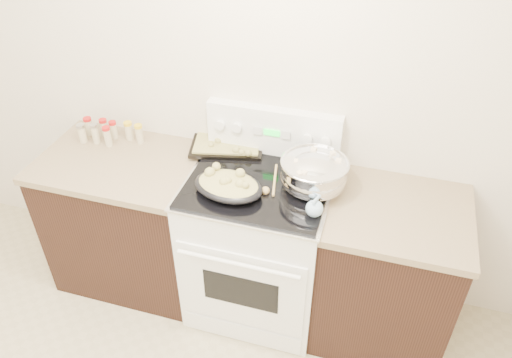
% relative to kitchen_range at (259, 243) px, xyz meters
% --- Properties ---
extents(counter_left, '(0.93, 0.67, 0.92)m').
position_rel_kitchen_range_xyz_m(counter_left, '(-0.83, 0.01, -0.03)').
color(counter_left, black).
rests_on(counter_left, ground).
extents(counter_right, '(0.73, 0.67, 0.92)m').
position_rel_kitchen_range_xyz_m(counter_right, '(0.73, 0.01, -0.03)').
color(counter_right, black).
rests_on(counter_right, ground).
extents(kitchen_range, '(0.78, 0.73, 1.22)m').
position_rel_kitchen_range_xyz_m(kitchen_range, '(0.00, 0.00, 0.00)').
color(kitchen_range, white).
rests_on(kitchen_range, ground).
extents(mixing_bowl, '(0.40, 0.40, 0.21)m').
position_rel_kitchen_range_xyz_m(mixing_bowl, '(0.28, 0.04, 0.53)').
color(mixing_bowl, silver).
rests_on(mixing_bowl, kitchen_range).
extents(roasting_pan, '(0.40, 0.31, 0.11)m').
position_rel_kitchen_range_xyz_m(roasting_pan, '(-0.12, -0.13, 0.50)').
color(roasting_pan, black).
rests_on(roasting_pan, kitchen_range).
extents(baking_sheet, '(0.47, 0.37, 0.06)m').
position_rel_kitchen_range_xyz_m(baking_sheet, '(-0.27, 0.27, 0.47)').
color(baking_sheet, black).
rests_on(baking_sheet, kitchen_range).
extents(wooden_spoon, '(0.08, 0.26, 0.04)m').
position_rel_kitchen_range_xyz_m(wooden_spoon, '(0.07, -0.04, 0.46)').
color(wooden_spoon, tan).
rests_on(wooden_spoon, kitchen_range).
extents(blue_ladle, '(0.10, 0.29, 0.11)m').
position_rel_kitchen_range_xyz_m(blue_ladle, '(0.33, -0.16, 0.49)').
color(blue_ladle, '#97C1E2').
rests_on(blue_ladle, kitchen_range).
extents(spice_jars, '(0.39, 0.15, 0.13)m').
position_rel_kitchen_range_xyz_m(spice_jars, '(-0.99, 0.17, 0.49)').
color(spice_jars, '#BFB28C').
rests_on(spice_jars, counter_left).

